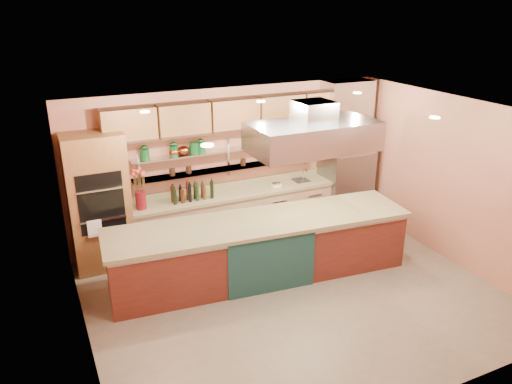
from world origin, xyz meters
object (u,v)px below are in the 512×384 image
island (260,249)px  green_canister (194,148)px  copper_kettle (183,150)px  refrigerator (346,169)px  flower_vase (141,200)px  kitchen_scale (276,184)px

island → green_canister: green_canister is taller
island → copper_kettle: (-0.70, 1.63, 1.30)m
green_canister → refrigerator: bearing=-4.3°
flower_vase → copper_kettle: 1.13m
kitchen_scale → refrigerator: bearing=3.1°
flower_vase → copper_kettle: copper_kettle is taller
island → green_canister: 2.16m
kitchen_scale → copper_kettle: 1.91m
refrigerator → kitchen_scale: refrigerator is taller
island → green_canister: (-0.51, 1.63, 1.31)m
flower_vase → copper_kettle: size_ratio=1.57×
refrigerator → kitchen_scale: size_ratio=12.40×
flower_vase → copper_kettle: (0.85, 0.22, 0.71)m
green_canister → kitchen_scale: bearing=-8.3°
copper_kettle → green_canister: bearing=0.0°
flower_vase → kitchen_scale: flower_vase is taller
refrigerator → kitchen_scale: bearing=179.6°
island → kitchen_scale: 1.80m
kitchen_scale → copper_kettle: (-1.71, 0.22, 0.82)m
island → kitchen_scale: size_ratio=28.05×
kitchen_scale → green_canister: bearing=175.2°
green_canister → flower_vase: bearing=-168.1°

